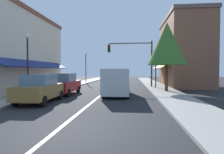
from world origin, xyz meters
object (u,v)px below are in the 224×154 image
Objects in this scene: parked_car_second_left at (64,84)px; van_in_lane at (117,81)px; street_lamp_right_mid at (156,62)px; street_lamp_left_far at (86,62)px; parked_car_nearest_left at (40,88)px; street_lamp_left_near at (28,55)px; traffic_signal_mast_arm at (136,56)px; tree_right_near at (167,44)px.

parked_car_second_left is 0.79× the size of van_in_lane.
street_lamp_left_far is at bearing 139.72° from street_lamp_right_mid.
street_lamp_left_near is (-1.98, 2.07, 2.29)m from parked_car_nearest_left.
parked_car_nearest_left is 18.90m from street_lamp_left_far.
street_lamp_right_mid is at bearing 38.42° from street_lamp_left_near.
street_lamp_left_far is (-6.12, 14.71, 2.21)m from van_in_lane.
street_lamp_left_near is at bearing -141.58° from street_lamp_right_mid.
traffic_signal_mast_arm is at bearing -43.55° from street_lamp_left_far.
parked_car_second_left is 0.88× the size of street_lamp_left_near.
parked_car_nearest_left is 0.65× the size of tree_right_near.
traffic_signal_mast_arm is 10.73m from street_lamp_left_far.
traffic_signal_mast_arm is 1.16× the size of street_lamp_left_near.
street_lamp_left_near reaches higher than parked_car_second_left.
street_lamp_right_mid reaches higher than parked_car_nearest_left.
van_in_lane is at bearing 39.91° from parked_car_nearest_left.
parked_car_second_left is 9.80m from tree_right_near.
parked_car_nearest_left is at bearing -46.32° from street_lamp_left_near.
traffic_signal_mast_arm reaches higher than street_lamp_left_near.
traffic_signal_mast_arm is (6.12, 11.27, 2.87)m from parked_car_nearest_left.
van_in_lane is (4.41, -0.08, 0.27)m from parked_car_second_left.
tree_right_near reaches higher than parked_car_second_left.
tree_right_near reaches higher than traffic_signal_mast_arm.
street_lamp_left_far is (-1.71, 14.62, 2.48)m from parked_car_second_left.
van_in_lane is (4.47, 3.95, 0.27)m from parked_car_nearest_left.
van_in_lane is at bearing -121.38° from street_lamp_right_mid.
traffic_signal_mast_arm is at bearing 48.62° from street_lamp_left_near.
parked_car_second_left is 0.95× the size of street_lamp_right_mid.
street_lamp_right_mid is 0.86× the size of street_lamp_left_far.
traffic_signal_mast_arm is at bearing 76.62° from van_in_lane.
van_in_lane is 7.57m from street_lamp_right_mid.
street_lamp_left_near is at bearing -164.43° from van_in_lane.
parked_car_nearest_left is 0.80× the size of van_in_lane.
parked_car_nearest_left is 0.76× the size of traffic_signal_mast_arm.
tree_right_near is at bearing 16.85° from parked_car_second_left.
van_in_lane is 1.20× the size of street_lamp_right_mid.
street_lamp_right_mid is (8.30, 10.23, 2.08)m from parked_car_nearest_left.
van_in_lane is at bearing -148.54° from tree_right_near.
van_in_lane reaches higher than parked_car_nearest_left.
parked_car_second_left is at bearing 178.23° from van_in_lane.
street_lamp_right_mid is at bearing 98.34° from tree_right_near.
street_lamp_left_near is at bearing -135.75° from parked_car_second_left.
street_lamp_left_near is (-6.45, -1.88, 2.03)m from van_in_lane.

